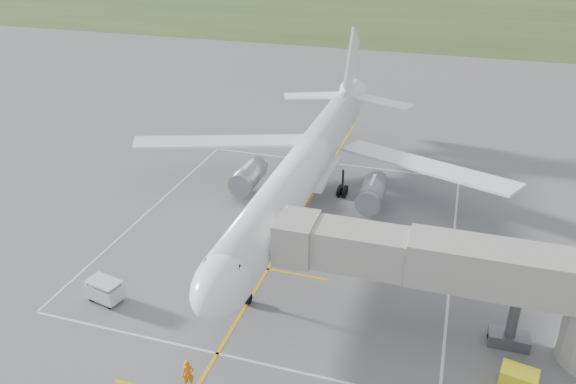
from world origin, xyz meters
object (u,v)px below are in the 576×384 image
(jet_bridge, at_px, (483,279))
(ramp_worker_nose, at_px, (188,374))
(gpu_unit, at_px, (518,381))
(airliner, at_px, (305,166))
(baggage_cart, at_px, (105,291))
(ramp_worker_wing, at_px, (242,181))

(jet_bridge, bearing_deg, ramp_worker_nose, -149.43)
(gpu_unit, height_order, ramp_worker_nose, ramp_worker_nose)
(ramp_worker_nose, bearing_deg, jet_bridge, 1.11)
(jet_bridge, bearing_deg, gpu_unit, -57.76)
(airliner, height_order, gpu_unit, airliner)
(baggage_cart, relative_size, ramp_worker_nose, 1.42)
(jet_bridge, distance_m, ramp_worker_nose, 19.19)
(airliner, bearing_deg, baggage_cart, -118.94)
(baggage_cart, bearing_deg, ramp_worker_nose, -18.99)
(airliner, bearing_deg, ramp_worker_wing, 164.49)
(gpu_unit, distance_m, ramp_worker_wing, 32.59)
(baggage_cart, xyz_separation_m, ramp_worker_nose, (9.53, -5.73, 0.08))
(baggage_cart, bearing_deg, airliner, 73.10)
(jet_bridge, relative_size, ramp_worker_wing, 12.84)
(jet_bridge, xyz_separation_m, gpu_unit, (2.59, -4.10, -3.97))
(airliner, height_order, ramp_worker_wing, airliner)
(baggage_cart, relative_size, ramp_worker_wing, 1.51)
(gpu_unit, bearing_deg, baggage_cart, -169.52)
(airliner, relative_size, gpu_unit, 20.22)
(ramp_worker_nose, bearing_deg, ramp_worker_wing, 75.05)
(gpu_unit, distance_m, baggage_cart, 28.31)
(gpu_unit, relative_size, ramp_worker_nose, 1.19)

